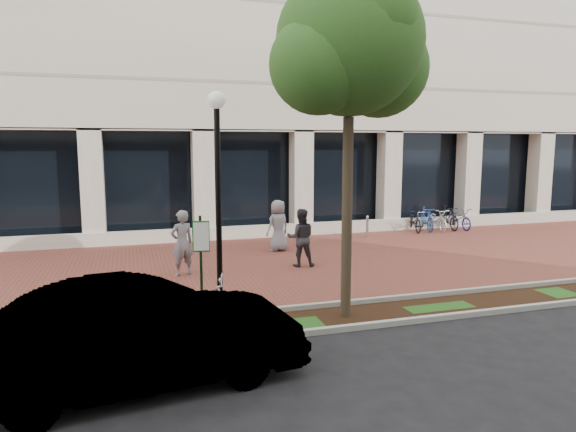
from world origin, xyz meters
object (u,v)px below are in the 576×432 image
object	(u,v)px
sedan_near_curb	(141,335)
pedestrian_mid	(301,238)
lamppost	(218,194)
bollard	(367,226)
pedestrian_left	(182,243)
parking_sign	(201,257)
bike_rack_cluster	(437,219)
street_tree	(351,52)
pedestrian_right	(278,226)
locked_bicycle	(195,300)

from	to	relation	value
sedan_near_curb	pedestrian_mid	bearing A→B (deg)	-43.12
lamppost	bollard	size ratio (longest dim) A/B	5.31
pedestrian_left	sedan_near_curb	size ratio (longest dim) A/B	0.38
parking_sign	pedestrian_mid	world-z (taller)	parking_sign
pedestrian_left	bike_rack_cluster	bearing A→B (deg)	-176.69
bike_rack_cluster	street_tree	bearing A→B (deg)	-125.16
lamppost	pedestrian_mid	world-z (taller)	lamppost
street_tree	pedestrian_right	xyz separation A→B (m)	(0.45, 6.95, -4.61)
locked_bicycle	bike_rack_cluster	bearing A→B (deg)	-37.12
pedestrian_right	sedan_near_curb	distance (m)	10.19
locked_bicycle	bike_rack_cluster	distance (m)	14.39
pedestrian_left	lamppost	bearing A→B (deg)	76.54
street_tree	bike_rack_cluster	xyz separation A→B (m)	(8.20, 9.16, -5.02)
locked_bicycle	pedestrian_mid	size ratio (longest dim) A/B	1.13
pedestrian_right	bike_rack_cluster	distance (m)	8.07
lamppost	locked_bicycle	world-z (taller)	lamppost
parking_sign	street_tree	xyz separation A→B (m)	(3.07, -0.20, 4.04)
locked_bicycle	bike_rack_cluster	world-z (taller)	locked_bicycle
pedestrian_right	parking_sign	bearing A→B (deg)	40.20
pedestrian_mid	bike_rack_cluster	world-z (taller)	pedestrian_mid
locked_bicycle	pedestrian_right	xyz separation A→B (m)	(3.65, 6.59, 0.37)
street_tree	bike_rack_cluster	distance (m)	13.28
locked_bicycle	bike_rack_cluster	xyz separation A→B (m)	(11.39, 8.80, -0.04)
bike_rack_cluster	locked_bicycle	bearing A→B (deg)	-135.65
lamppost	locked_bicycle	distance (m)	2.21
street_tree	pedestrian_mid	size ratio (longest dim) A/B	4.09
locked_bicycle	pedestrian_mid	distance (m)	5.61
street_tree	pedestrian_mid	world-z (taller)	street_tree
pedestrian_mid	sedan_near_curb	size ratio (longest dim) A/B	0.36
lamppost	bike_rack_cluster	size ratio (longest dim) A/B	1.57
locked_bicycle	pedestrian_right	world-z (taller)	pedestrian_right
pedestrian_mid	sedan_near_curb	distance (m)	8.19
pedestrian_mid	pedestrian_left	bearing A→B (deg)	14.11
pedestrian_left	sedan_near_curb	bearing A→B (deg)	60.27
bollard	sedan_near_curb	distance (m)	13.69
bollard	sedan_near_curb	bearing A→B (deg)	-130.17
lamppost	bollard	xyz separation A→B (m)	(7.18, 7.84, -2.20)
locked_bicycle	pedestrian_left	size ratio (longest dim) A/B	1.07
parking_sign	pedestrian_left	world-z (taller)	parking_sign
pedestrian_left	pedestrian_right	world-z (taller)	pedestrian_left
pedestrian_right	bike_rack_cluster	xyz separation A→B (m)	(7.75, 2.21, -0.41)
lamppost	street_tree	distance (m)	3.93
street_tree	sedan_near_curb	distance (m)	6.68
parking_sign	bollard	bearing A→B (deg)	58.88
lamppost	pedestrian_left	size ratio (longest dim) A/B	2.54
lamppost	pedestrian_left	bearing A→B (deg)	95.55
locked_bicycle	pedestrian_mid	bearing A→B (deg)	-25.84
street_tree	pedestrian_right	size ratio (longest dim) A/B	4.04
locked_bicycle	sedan_near_curb	size ratio (longest dim) A/B	0.41
pedestrian_right	pedestrian_mid	bearing A→B (deg)	68.55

